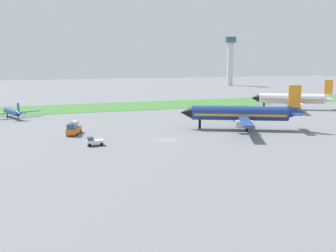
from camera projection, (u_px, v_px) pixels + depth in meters
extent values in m
plane|color=slate|center=(167.00, 140.00, 87.70)|extent=(600.00, 600.00, 0.00)
cube|color=#3D7533|center=(112.00, 107.00, 149.89)|extent=(360.00, 28.00, 0.08)
cylinder|color=white|center=(291.00, 98.00, 141.94)|extent=(22.48, 14.33, 3.60)
cone|color=black|center=(255.00, 98.00, 143.93)|extent=(4.56, 4.66, 3.53)
cone|color=white|center=(330.00, 98.00, 139.76)|extent=(5.57, 5.03, 3.24)
cube|color=orange|center=(291.00, 99.00, 141.98)|extent=(21.36, 13.77, 0.50)
cube|color=white|center=(296.00, 102.00, 134.29)|extent=(9.45, 14.94, 0.36)
cube|color=white|center=(289.00, 98.00, 149.60)|extent=(9.45, 14.94, 0.36)
cylinder|color=#B7BABF|center=(295.00, 105.00, 137.27)|extent=(4.40, 3.60, 1.98)
cylinder|color=#B7BABF|center=(290.00, 102.00, 147.06)|extent=(4.40, 3.60, 1.98)
cube|color=orange|center=(329.00, 87.00, 139.18)|extent=(2.80, 1.77, 5.24)
cube|color=white|center=(329.00, 99.00, 137.64)|extent=(3.90, 4.97, 0.29)
cube|color=white|center=(326.00, 97.00, 142.11)|extent=(3.90, 4.97, 0.29)
cylinder|color=black|center=(264.00, 106.00, 143.94)|extent=(0.65, 0.65, 2.29)
cylinder|color=black|center=(296.00, 107.00, 139.44)|extent=(0.65, 0.65, 2.29)
cylinder|color=black|center=(294.00, 105.00, 144.95)|extent=(0.65, 0.65, 2.29)
cylinder|color=navy|center=(12.00, 112.00, 120.59)|extent=(5.68, 11.72, 1.65)
cone|color=black|center=(5.00, 110.00, 125.61)|extent=(2.09, 2.11, 1.62)
cone|color=navy|center=(19.00, 114.00, 115.30)|extent=(2.20, 2.68, 1.49)
cube|color=#19479E|center=(12.00, 112.00, 120.62)|extent=(5.48, 11.12, 0.23)
cube|color=navy|center=(26.00, 112.00, 123.25)|extent=(8.92, 4.24, 0.17)
cylinder|color=#B7BABF|center=(2.00, 114.00, 118.92)|extent=(0.95, 1.42, 0.53)
cylinder|color=#B7BABF|center=(21.00, 112.00, 122.57)|extent=(0.95, 1.42, 0.53)
cube|color=#19479E|center=(18.00, 107.00, 115.21)|extent=(0.70, 1.46, 2.64)
cube|color=navy|center=(15.00, 114.00, 114.83)|extent=(2.51, 1.73, 0.13)
cube|color=navy|center=(23.00, 113.00, 116.28)|extent=(2.51, 1.73, 0.13)
cylinder|color=black|center=(7.00, 115.00, 124.59)|extent=(0.30, 0.30, 1.16)
cylinder|color=black|center=(8.00, 117.00, 119.18)|extent=(0.30, 0.30, 1.16)
cylinder|color=black|center=(18.00, 116.00, 121.24)|extent=(0.30, 0.30, 1.16)
cylinder|color=navy|center=(240.00, 113.00, 100.36)|extent=(24.49, 14.15, 3.85)
cone|color=black|center=(187.00, 112.00, 101.73)|extent=(4.77, 4.90, 3.78)
cone|color=navy|center=(296.00, 112.00, 98.85)|extent=(5.91, 5.22, 3.47)
cube|color=orange|center=(239.00, 114.00, 100.41)|extent=(23.25, 13.63, 0.54)
cube|color=navy|center=(245.00, 121.00, 92.17)|extent=(9.33, 16.28, 0.39)
cube|color=navy|center=(239.00, 112.00, 108.65)|extent=(9.33, 16.28, 0.39)
cylinder|color=#B7BABF|center=(244.00, 124.00, 95.37)|extent=(4.71, 3.70, 2.12)
cylinder|color=#B7BABF|center=(240.00, 118.00, 105.92)|extent=(4.71, 3.70, 2.12)
cube|color=orange|center=(295.00, 96.00, 98.19)|extent=(3.05, 1.75, 5.61)
cube|color=navy|center=(296.00, 114.00, 96.53)|extent=(3.98, 5.33, 0.31)
cube|color=navy|center=(292.00, 111.00, 101.34)|extent=(3.98, 5.33, 0.31)
cylinder|color=black|center=(200.00, 124.00, 101.93)|extent=(0.69, 0.69, 2.45)
cylinder|color=black|center=(247.00, 127.00, 97.77)|extent=(0.69, 0.69, 2.45)
cylinder|color=black|center=(245.00, 123.00, 103.70)|extent=(0.69, 0.69, 2.45)
cube|color=white|center=(95.00, 142.00, 81.75)|extent=(3.62, 1.84, 0.90)
cube|color=#334C60|center=(90.00, 139.00, 81.29)|extent=(1.31, 1.52, 0.70)
cylinder|color=black|center=(90.00, 145.00, 80.59)|extent=(0.70, 0.26, 0.70)
cylinder|color=black|center=(89.00, 144.00, 82.27)|extent=(0.70, 0.26, 0.70)
cylinder|color=black|center=(102.00, 144.00, 81.39)|extent=(0.70, 0.26, 0.70)
cylinder|color=black|center=(100.00, 143.00, 83.07)|extent=(0.70, 0.26, 0.70)
cube|color=orange|center=(74.00, 130.00, 94.22)|extent=(4.46, 6.93, 1.40)
cylinder|color=silver|center=(74.00, 124.00, 94.74)|extent=(2.66, 3.88, 1.54)
cube|color=#334C60|center=(72.00, 126.00, 92.21)|extent=(2.69, 2.89, 1.20)
cylinder|color=black|center=(77.00, 135.00, 92.09)|extent=(0.47, 0.74, 0.70)
cylinder|color=black|center=(67.00, 135.00, 92.11)|extent=(0.47, 0.74, 0.70)
cylinder|color=black|center=(81.00, 131.00, 96.57)|extent=(0.47, 0.74, 0.70)
cylinder|color=black|center=(72.00, 131.00, 96.59)|extent=(0.47, 0.74, 0.70)
cylinder|color=silver|center=(230.00, 64.00, 276.39)|extent=(4.40, 4.40, 30.92)
cylinder|color=#38566B|center=(231.00, 40.00, 273.39)|extent=(8.00, 8.00, 4.00)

